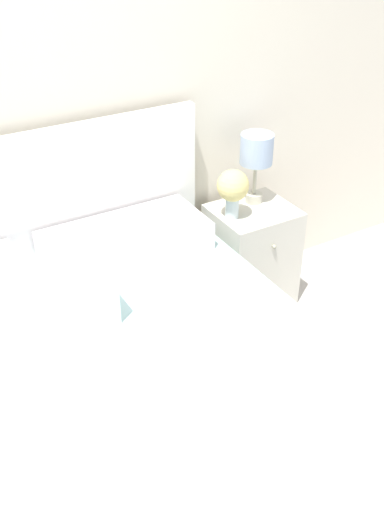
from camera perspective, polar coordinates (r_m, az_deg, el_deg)
name	(u,v)px	position (r m, az deg, el deg)	size (l,w,h in m)	color
ground_plane	(37,346)	(3.31, -14.54, -8.26)	(12.00, 12.00, 0.00)	#BCB7B2
bed	(108,435)	(2.39, -8.00, -16.52)	(1.88, 2.16, 1.17)	beige
nightstand	(251,256)	(3.39, 5.63, 0.05)	(0.43, 0.40, 0.59)	silver
table_lamp	(256,153)	(3.20, 6.16, 9.69)	(0.17, 0.17, 0.39)	beige
flower_vase	(233,188)	(3.08, 3.96, 6.46)	(0.17, 0.17, 0.26)	silver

